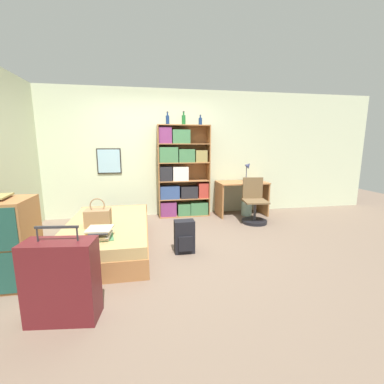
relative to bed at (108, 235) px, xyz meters
The scene contains 16 objects.
ground_plane 0.78m from the bed, ahead, with size 14.00×14.00×0.00m, color #756051.
wall_back 2.17m from the bed, 66.03° to the left, with size 10.00×0.09×2.60m.
bed is the anchor object (origin of this frame).
handbag 0.36m from the bed, 121.08° to the right, with size 0.33×0.25×0.39m.
book_stack_on_bed 0.71m from the bed, 89.85° to the right, with size 0.35×0.38×0.13m.
suitcase 1.60m from the bed, 95.69° to the right, with size 0.61×0.33×0.84m.
dresser 1.31m from the bed, 137.86° to the right, with size 0.61×0.56×0.94m.
bookcase 2.09m from the bed, 48.93° to the left, with size 1.06×0.31×1.88m.
bottle_green 2.57m from the bed, 55.75° to the left, with size 0.07×0.07×0.26m.
bottle_brown 2.72m from the bed, 48.26° to the left, with size 0.08×0.08×0.27m.
bottle_clear 2.87m from the bed, 41.31° to the left, with size 0.07×0.07×0.20m.
desk 2.92m from the bed, 27.61° to the left, with size 1.03×0.61×0.71m.
desk_lamp 3.19m from the bed, 27.73° to the left, with size 0.19×0.14×0.42m.
desk_chair 2.73m from the bed, 16.41° to the left, with size 0.49×0.49×0.86m.
backpack 1.14m from the bed, 19.77° to the right, with size 0.28×0.21×0.46m.
waste_bin 2.97m from the bed, 25.66° to the left, with size 0.22×0.22×0.30m.
Camera 1 is at (-0.20, -3.72, 1.49)m, focal length 24.00 mm.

